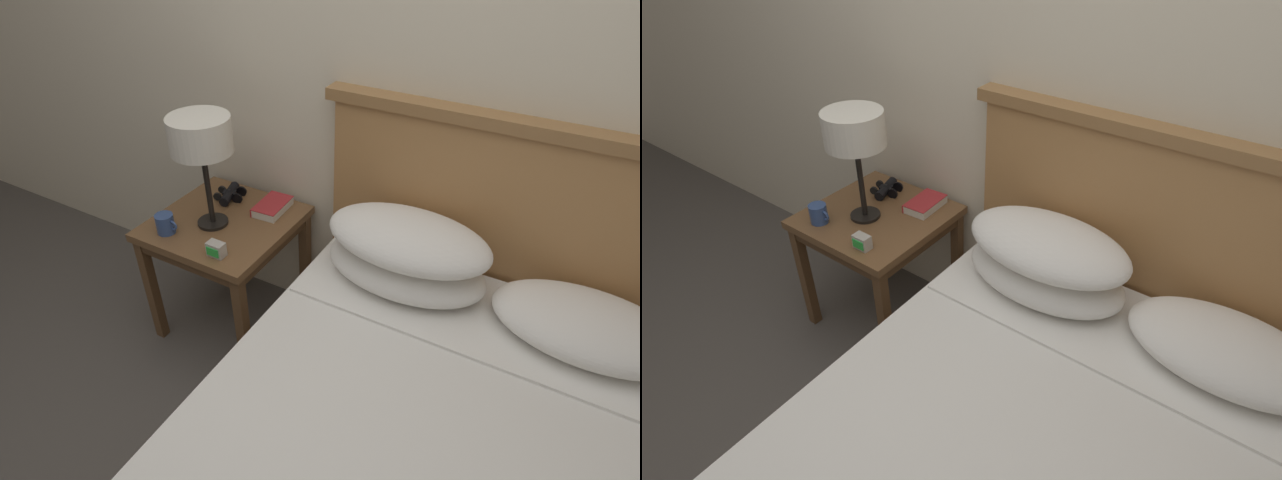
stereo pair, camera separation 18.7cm
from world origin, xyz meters
TOP-DOWN VIEW (x-y plane):
  - ground_plane at (0.00, 0.00)m, footprint 20.00×20.00m
  - wall_back at (0.00, 0.91)m, footprint 8.00×0.06m
  - nightstand at (-0.63, 0.56)m, footprint 0.58×0.58m
  - table_lamp at (-0.66, 0.52)m, footprint 0.25×0.25m
  - book_on_nightstand at (-0.49, 0.73)m, footprint 0.13×0.19m
  - binoculars_pair at (-0.72, 0.73)m, footprint 0.15×0.16m
  - coffee_mug at (-0.78, 0.37)m, footprint 0.10×0.08m
  - alarm_clock at (-0.50, 0.35)m, footprint 0.07×0.05m

SIDE VIEW (x-z plane):
  - ground_plane at x=0.00m, z-range 0.00..0.00m
  - nightstand at x=-0.63m, z-range 0.22..0.82m
  - book_on_nightstand at x=-0.49m, z-range 0.60..0.64m
  - binoculars_pair at x=-0.72m, z-range 0.60..0.65m
  - alarm_clock at x=-0.50m, z-range 0.60..0.66m
  - coffee_mug at x=-0.78m, z-range 0.60..0.69m
  - table_lamp at x=-0.66m, z-range 0.75..1.23m
  - wall_back at x=0.00m, z-range 0.00..2.60m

